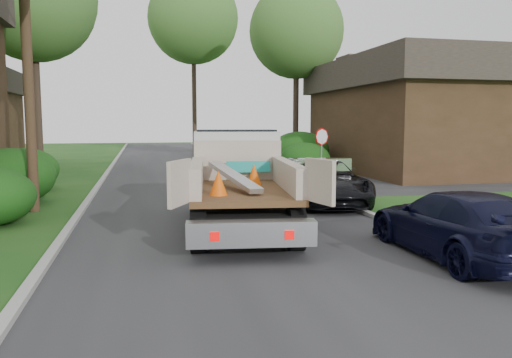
{
  "coord_description": "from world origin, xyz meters",
  "views": [
    {
      "loc": [
        -2.29,
        -11.09,
        2.67
      ],
      "look_at": [
        0.65,
        1.69,
        1.2
      ],
      "focal_mm": 35.0,
      "sensor_mm": 36.0,
      "label": 1
    }
  ],
  "objects": [
    {
      "name": "ground",
      "position": [
        0.0,
        0.0,
        0.0
      ],
      "size": [
        120.0,
        120.0,
        0.0
      ],
      "primitive_type": "plane",
      "color": "#154513",
      "rests_on": "ground"
    },
    {
      "name": "road",
      "position": [
        0.0,
        10.0,
        0.0
      ],
      "size": [
        8.0,
        90.0,
        0.02
      ],
      "primitive_type": "cube",
      "color": "#28282B",
      "rests_on": "ground"
    },
    {
      "name": "side_street",
      "position": [
        12.0,
        9.0,
        0.01
      ],
      "size": [
        16.0,
        7.0,
        0.02
      ],
      "primitive_type": "cube",
      "color": "#28282B",
      "rests_on": "ground"
    },
    {
      "name": "curb_left",
      "position": [
        -4.1,
        10.0,
        0.06
      ],
      "size": [
        0.2,
        90.0,
        0.12
      ],
      "primitive_type": "cube",
      "color": "#9E9E99",
      "rests_on": "ground"
    },
    {
      "name": "curb_right",
      "position": [
        4.1,
        10.0,
        0.06
      ],
      "size": [
        0.2,
        90.0,
        0.12
      ],
      "primitive_type": "cube",
      "color": "#9E9E99",
      "rests_on": "ground"
    },
    {
      "name": "stop_sign",
      "position": [
        5.2,
        9.0,
        1.78
      ],
      "size": [
        0.71,
        0.32,
        2.48
      ],
      "color": "slate",
      "rests_on": "ground"
    },
    {
      "name": "utility_pole",
      "position": [
        -5.48,
        4.98,
        5.17
      ],
      "size": [
        2.42,
        1.25,
        10.0
      ],
      "color": "#382619",
      "rests_on": "ground"
    },
    {
      "name": "house_right",
      "position": [
        13.0,
        14.0,
        3.16
      ],
      "size": [
        9.72,
        12.96,
        6.2
      ],
      "rotation": [
        0.0,
        0.0,
        1.57
      ],
      "color": "#362616",
      "rests_on": "ground"
    },
    {
      "name": "hedge_left_b",
      "position": [
        -6.5,
        6.5,
        0.94
      ],
      "size": [
        2.86,
        2.86,
        1.87
      ],
      "primitive_type": "ellipsoid",
      "color": "#183C0E",
      "rests_on": "ground"
    },
    {
      "name": "hedge_left_c",
      "position": [
        -6.8,
        10.0,
        0.85
      ],
      "size": [
        2.6,
        2.6,
        1.7
      ],
      "primitive_type": "ellipsoid",
      "color": "#183C0E",
      "rests_on": "ground"
    },
    {
      "name": "hedge_right_a",
      "position": [
        5.8,
        13.0,
        0.85
      ],
      "size": [
        2.6,
        2.6,
        1.7
      ],
      "primitive_type": "ellipsoid",
      "color": "#183C0E",
      "rests_on": "ground"
    },
    {
      "name": "hedge_right_b",
      "position": [
        6.5,
        16.0,
        1.1
      ],
      "size": [
        3.38,
        3.38,
        2.21
      ],
      "primitive_type": "ellipsoid",
      "color": "#183C0E",
      "rests_on": "ground"
    },
    {
      "name": "tree_right_far",
      "position": [
        7.5,
        20.0,
        8.48
      ],
      "size": [
        6.0,
        6.0,
        11.5
      ],
      "color": "#2D2119",
      "rests_on": "ground"
    },
    {
      "name": "tree_center_far",
      "position": [
        2.0,
        30.0,
        10.98
      ],
      "size": [
        7.2,
        7.2,
        14.6
      ],
      "color": "#2D2119",
      "rests_on": "ground"
    },
    {
      "name": "flatbed_truck",
      "position": [
        0.23,
        2.02,
        1.35
      ],
      "size": [
        3.54,
        6.86,
        2.49
      ],
      "rotation": [
        0.0,
        0.0,
        -0.13
      ],
      "color": "black",
      "rests_on": "ground"
    },
    {
      "name": "black_pickup",
      "position": [
        3.6,
        4.5,
        0.73
      ],
      "size": [
        3.21,
        5.55,
        1.46
      ],
      "primitive_type": "imported",
      "rotation": [
        0.0,
        0.0,
        -0.16
      ],
      "color": "black",
      "rests_on": "ground"
    },
    {
      "name": "navy_suv",
      "position": [
        3.8,
        -2.5,
        0.68
      ],
      "size": [
        2.0,
        4.72,
        1.36
      ],
      "primitive_type": "imported",
      "rotation": [
        0.0,
        0.0,
        3.12
      ],
      "color": "black",
      "rests_on": "ground"
    }
  ]
}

